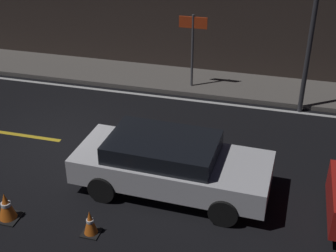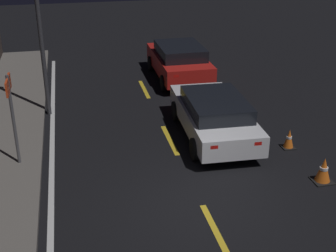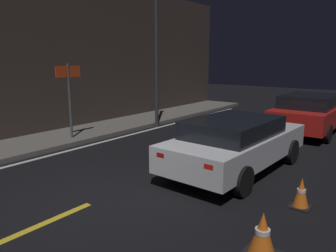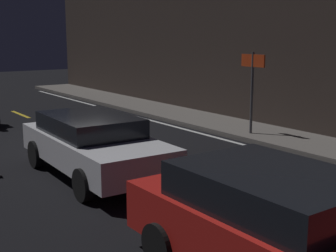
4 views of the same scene
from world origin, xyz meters
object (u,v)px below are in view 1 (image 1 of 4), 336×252
(shop_sign, at_px, (193,37))
(traffic_cone_near, at_px, (6,206))
(sedan_white, at_px, (170,163))
(traffic_cone_mid, at_px, (90,223))
(street_lamp, at_px, (316,6))

(shop_sign, bearing_deg, traffic_cone_near, -107.53)
(traffic_cone_near, relative_size, shop_sign, 0.27)
(sedan_white, bearing_deg, traffic_cone_near, -146.12)
(traffic_cone_near, bearing_deg, sedan_white, 31.83)
(sedan_white, xyz_separation_m, traffic_cone_mid, (-1.16, -1.88, -0.44))
(sedan_white, bearing_deg, shop_sign, 99.37)
(traffic_cone_mid, height_order, shop_sign, shop_sign)
(sedan_white, distance_m, traffic_cone_mid, 2.26)
(traffic_cone_near, xyz_separation_m, street_lamp, (5.89, 6.72, 2.92))
(sedan_white, height_order, traffic_cone_near, sedan_white)
(street_lamp, bearing_deg, traffic_cone_mid, -120.80)
(sedan_white, bearing_deg, traffic_cone_mid, -119.69)
(sedan_white, xyz_separation_m, street_lamp, (2.83, 4.82, 2.52))
(sedan_white, distance_m, traffic_cone_near, 3.62)
(sedan_white, distance_m, street_lamp, 6.13)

